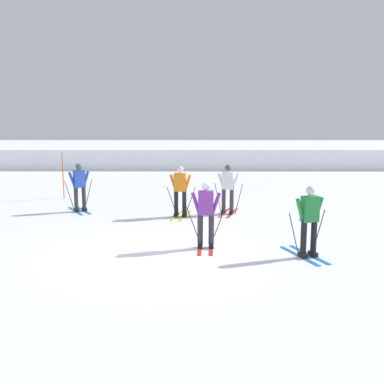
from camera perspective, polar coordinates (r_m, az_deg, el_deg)
The scene contains 8 objects.
ground_plane at distance 10.81m, azimuth -4.39°, elevation -7.91°, with size 120.00×120.00×0.00m, color white.
far_snow_ridge at distance 32.29m, azimuth -1.23°, elevation 4.86°, with size 80.00×8.74×1.31m, color white.
skier_purple at distance 10.94m, azimuth 1.82°, elevation -2.72°, with size 1.00×1.62×1.71m.
skier_blue at distance 15.82m, azimuth -14.47°, elevation 0.76°, with size 1.16×1.56×1.71m.
skier_orange at distance 14.51m, azimuth -1.55°, elevation 0.29°, with size 0.98×1.64×1.71m.
skier_white at distance 14.97m, azimuth 4.71°, elevation 0.55°, with size 0.97×1.64×1.71m.
skier_green at distance 10.56m, azimuth 15.05°, elevation -3.48°, with size 0.95×1.63×1.71m.
trail_marker_pole at distance 18.67m, azimuth -16.48°, elevation 2.04°, with size 0.04×0.04×1.88m, color #C65614.
Camera 1 is at (0.88, -10.28, 3.21)m, focal length 40.86 mm.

